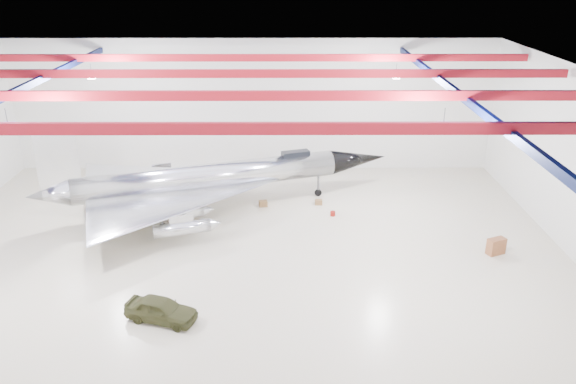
{
  "coord_description": "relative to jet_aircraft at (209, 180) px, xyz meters",
  "views": [
    {
      "loc": [
        2.76,
        -30.97,
        16.67
      ],
      "look_at": [
        2.88,
        2.0,
        3.08
      ],
      "focal_mm": 35.0,
      "sensor_mm": 36.0,
      "label": 1
    }
  ],
  "objects": [
    {
      "name": "desk",
      "position": [
        18.36,
        -6.62,
        -1.81
      ],
      "size": [
        1.25,
        0.96,
        1.03
      ],
      "primitive_type": "cube",
      "rotation": [
        0.0,
        0.0,
        0.41
      ],
      "color": "brown",
      "rests_on": "floor"
    },
    {
      "name": "jet_aircraft",
      "position": [
        0.0,
        0.0,
        0.0
      ],
      "size": [
        25.16,
        18.7,
        7.07
      ],
      "rotation": [
        0.0,
        0.0,
        0.32
      ],
      "color": "silver",
      "rests_on": "floor"
    },
    {
      "name": "crate_ply",
      "position": [
        -4.4,
        -2.86,
        -2.13
      ],
      "size": [
        0.65,
        0.58,
        0.39
      ],
      "primitive_type": "cube",
      "rotation": [
        0.0,
        0.0,
        0.28
      ],
      "color": "olive",
      "rests_on": "floor"
    },
    {
      "name": "floor",
      "position": [
        2.74,
        -6.07,
        -2.32
      ],
      "size": [
        40.0,
        40.0,
        0.0
      ],
      "primitive_type": "plane",
      "color": "beige",
      "rests_on": "ground"
    },
    {
      "name": "ceiling",
      "position": [
        2.74,
        -6.07,
        8.68
      ],
      "size": [
        40.0,
        40.0,
        0.0
      ],
      "primitive_type": "plane",
      "rotation": [
        3.14,
        0.0,
        0.0
      ],
      "color": "#0A0F38",
      "rests_on": "wall_back"
    },
    {
      "name": "ceiling_structure",
      "position": [
        2.74,
        -6.07,
        8.0
      ],
      "size": [
        39.5,
        29.5,
        1.08
      ],
      "color": "maroon",
      "rests_on": "ceiling"
    },
    {
      "name": "toolbox_red",
      "position": [
        -1.5,
        1.27,
        -2.15
      ],
      "size": [
        0.59,
        0.55,
        0.33
      ],
      "primitive_type": "cube",
      "rotation": [
        0.0,
        0.0,
        -0.43
      ],
      "color": "maroon",
      "rests_on": "floor"
    },
    {
      "name": "wall_back",
      "position": [
        2.74,
        8.93,
        3.18
      ],
      "size": [
        40.0,
        0.0,
        40.0
      ],
      "primitive_type": "plane",
      "rotation": [
        1.57,
        0.0,
        0.0
      ],
      "color": "silver",
      "rests_on": "floor"
    },
    {
      "name": "tool_chest",
      "position": [
        8.79,
        -1.01,
        -2.16
      ],
      "size": [
        0.4,
        0.4,
        0.33
      ],
      "primitive_type": "cylinder",
      "rotation": [
        0.0,
        0.0,
        0.11
      ],
      "color": "maroon",
      "rests_on": "floor"
    },
    {
      "name": "parts_bin",
      "position": [
        7.9,
        0.97,
        -2.14
      ],
      "size": [
        0.53,
        0.43,
        0.36
      ],
      "primitive_type": "cube",
      "rotation": [
        0.0,
        0.0,
        0.04
      ],
      "color": "olive",
      "rests_on": "floor"
    },
    {
      "name": "jeep",
      "position": [
        -0.74,
        -13.46,
        -1.7
      ],
      "size": [
        3.94,
        2.5,
        1.25
      ],
      "primitive_type": "imported",
      "rotation": [
        0.0,
        0.0,
        1.27
      ],
      "color": "#393A1D",
      "rests_on": "floor"
    },
    {
      "name": "oil_barrel",
      "position": [
        3.81,
        0.68,
        -2.11
      ],
      "size": [
        0.68,
        0.58,
        0.42
      ],
      "primitive_type": "cube",
      "rotation": [
        0.0,
        0.0,
        0.2
      ],
      "color": "olive",
      "rests_on": "floor"
    },
    {
      "name": "crate_small",
      "position": [
        -5.72,
        0.45,
        -2.19
      ],
      "size": [
        0.45,
        0.41,
        0.26
      ],
      "primitive_type": "cube",
      "rotation": [
        0.0,
        0.0,
        0.36
      ],
      "color": "#59595B",
      "rests_on": "floor"
    }
  ]
}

